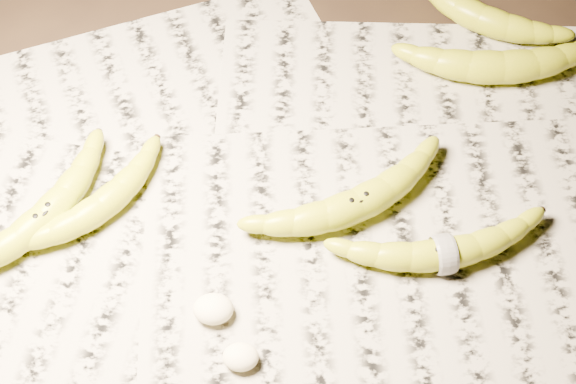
{
  "coord_description": "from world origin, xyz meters",
  "views": [
    {
      "loc": [
        -0.0,
        -0.47,
        0.73
      ],
      "look_at": [
        -0.02,
        -0.0,
        0.05
      ],
      "focal_mm": 50.0,
      "sensor_mm": 36.0,
      "label": 1
    }
  ],
  "objects_px": {
    "banana_left_b": "(100,205)",
    "banana_center": "(357,203)",
    "banana_upper_b": "(482,16)",
    "banana_taped": "(444,252)",
    "banana_upper_a": "(501,65)",
    "banana_left_a": "(43,216)"
  },
  "relations": [
    {
      "from": "banana_taped",
      "to": "banana_upper_a",
      "type": "relative_size",
      "value": 0.95
    },
    {
      "from": "banana_upper_b",
      "to": "banana_center",
      "type": "bearing_deg",
      "value": -89.66
    },
    {
      "from": "banana_center",
      "to": "banana_upper_a",
      "type": "xyz_separation_m",
      "value": [
        0.18,
        0.2,
        0.0
      ]
    },
    {
      "from": "banana_upper_a",
      "to": "banana_upper_b",
      "type": "relative_size",
      "value": 1.18
    },
    {
      "from": "banana_taped",
      "to": "banana_upper_a",
      "type": "distance_m",
      "value": 0.27
    },
    {
      "from": "banana_center",
      "to": "banana_left_b",
      "type": "bearing_deg",
      "value": 152.93
    },
    {
      "from": "banana_center",
      "to": "banana_taped",
      "type": "xyz_separation_m",
      "value": [
        0.09,
        -0.06,
        -0.0
      ]
    },
    {
      "from": "banana_left_b",
      "to": "banana_center",
      "type": "relative_size",
      "value": 0.81
    },
    {
      "from": "banana_left_b",
      "to": "banana_center",
      "type": "distance_m",
      "value": 0.27
    },
    {
      "from": "banana_left_b",
      "to": "banana_taped",
      "type": "xyz_separation_m",
      "value": [
        0.36,
        -0.05,
        0.0
      ]
    },
    {
      "from": "banana_upper_b",
      "to": "banana_taped",
      "type": "bearing_deg",
      "value": -72.45
    },
    {
      "from": "banana_left_b",
      "to": "banana_upper_a",
      "type": "relative_size",
      "value": 0.8
    },
    {
      "from": "banana_left_b",
      "to": "banana_upper_a",
      "type": "height_order",
      "value": "banana_upper_a"
    },
    {
      "from": "banana_left_a",
      "to": "banana_taped",
      "type": "height_order",
      "value": "banana_left_a"
    },
    {
      "from": "banana_left_b",
      "to": "banana_upper_a",
      "type": "distance_m",
      "value": 0.5
    },
    {
      "from": "banana_taped",
      "to": "banana_upper_b",
      "type": "relative_size",
      "value": 1.13
    },
    {
      "from": "banana_left_a",
      "to": "banana_upper_b",
      "type": "distance_m",
      "value": 0.58
    },
    {
      "from": "banana_left_a",
      "to": "banana_center",
      "type": "xyz_separation_m",
      "value": [
        0.33,
        0.02,
        0.0
      ]
    },
    {
      "from": "banana_left_a",
      "to": "banana_center",
      "type": "bearing_deg",
      "value": -51.03
    },
    {
      "from": "banana_left_a",
      "to": "banana_upper_a",
      "type": "height_order",
      "value": "banana_upper_a"
    },
    {
      "from": "banana_center",
      "to": "banana_upper_a",
      "type": "relative_size",
      "value": 0.98
    },
    {
      "from": "banana_left_b",
      "to": "banana_upper_b",
      "type": "distance_m",
      "value": 0.53
    }
  ]
}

